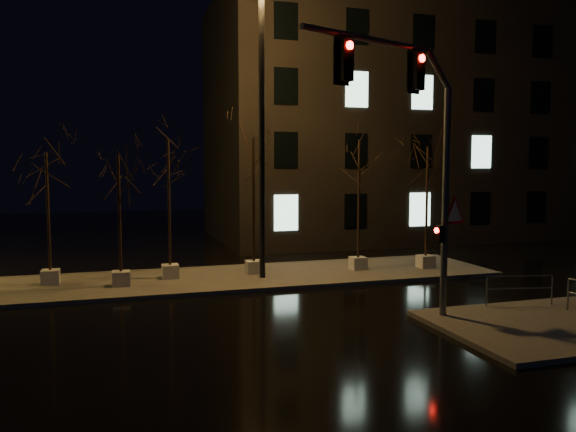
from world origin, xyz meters
name	(u,v)px	position (x,y,z in m)	size (l,w,h in m)	color
ground	(275,317)	(0.00, 0.00, 0.00)	(90.00, 90.00, 0.00)	black
median	(235,278)	(0.00, 6.00, 0.07)	(22.00, 5.00, 0.15)	#4D4A45
sidewalk_corner	(558,325)	(7.50, -3.50, 0.07)	(7.00, 5.00, 0.15)	#4D4A45
building	(402,124)	(14.00, 18.00, 7.50)	(25.00, 12.00, 15.00)	black
tree_0	(47,182)	(-7.06, 6.53, 4.06)	(1.80, 1.80, 5.15)	beige
tree_1	(119,183)	(-4.49, 5.44, 4.00)	(1.80, 1.80, 5.08)	beige
tree_2	(168,170)	(-2.58, 6.35, 4.49)	(1.80, 1.80, 5.73)	beige
tree_3	(253,168)	(0.87, 6.31, 4.55)	(1.80, 1.80, 5.80)	beige
tree_4	(359,169)	(5.43, 5.88, 4.53)	(1.80, 1.80, 5.78)	beige
tree_5	(427,174)	(8.49, 5.43, 4.32)	(1.80, 1.80, 5.50)	beige
traffic_signal_mast	(419,143)	(3.57, -2.24, 5.27)	(6.06, 2.20, 7.79)	slate
streetlight_main	(262,111)	(1.00, 5.41, 6.80)	(2.87, 0.38, 11.52)	black
guard_rail_a	(520,286)	(7.78, -1.50, 0.79)	(2.23, 0.48, 0.98)	slate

